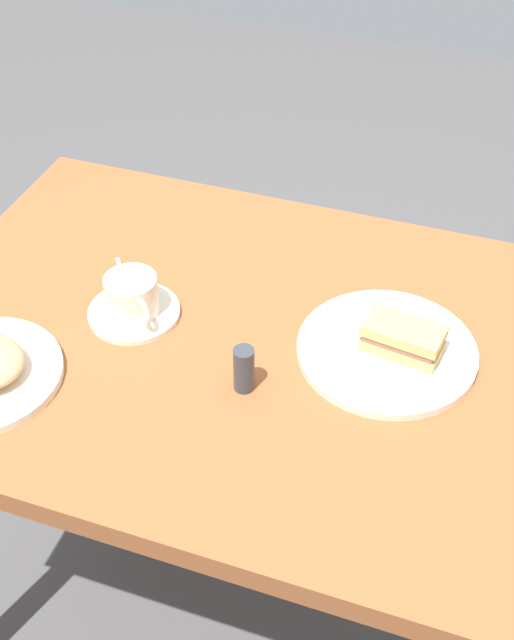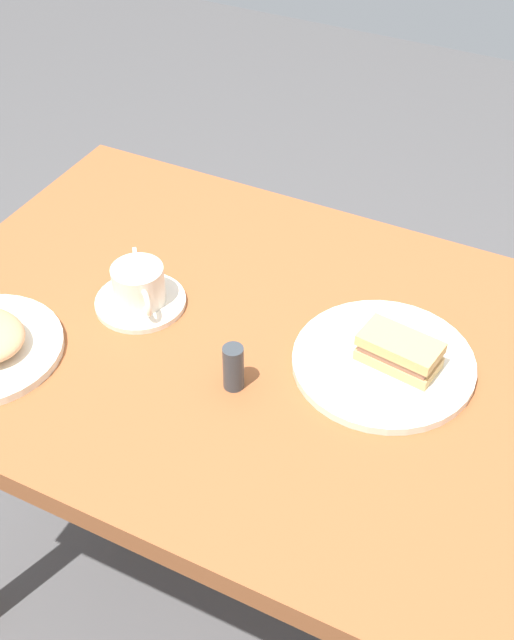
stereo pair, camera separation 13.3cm
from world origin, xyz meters
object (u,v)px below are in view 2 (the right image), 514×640
(dining_table, at_px, (252,380))
(coffee_saucer, at_px, (141,302))
(coffee_cup, at_px, (139,284))
(spoon, at_px, (137,270))
(salt_shaker, at_px, (233,367))
(sandwich_plate, at_px, (383,363))
(sandwich_front, at_px, (399,351))

(dining_table, relative_size, coffee_saucer, 7.47)
(coffee_cup, distance_m, spoon, 0.09)
(coffee_cup, distance_m, salt_shaker, 0.25)
(sandwich_plate, bearing_deg, salt_shaker, 37.02)
(salt_shaker, bearing_deg, coffee_cup, -22.75)
(spoon, height_order, salt_shaker, salt_shaker)
(dining_table, bearing_deg, coffee_cup, 3.18)
(sandwich_plate, bearing_deg, coffee_cup, 6.32)
(salt_shaker, bearing_deg, dining_table, -77.28)
(dining_table, height_order, sandwich_front, sandwich_front)
(sandwich_front, height_order, coffee_cup, coffee_cup)
(dining_table, height_order, spoon, spoon)
(sandwich_front, relative_size, salt_shaker, 1.69)
(sandwich_plate, distance_m, sandwich_front, 0.04)
(coffee_saucer, xyz_separation_m, salt_shaker, (-0.23, 0.10, 0.03))
(sandwich_plate, height_order, spoon, spoon)
(sandwich_front, distance_m, salt_shaker, 0.25)
(sandwich_plate, xyz_separation_m, coffee_cup, (0.42, 0.05, 0.04))
(coffee_saucer, bearing_deg, salt_shaker, 157.11)
(sandwich_plate, height_order, coffee_cup, coffee_cup)
(sandwich_plate, distance_m, salt_shaker, 0.24)
(dining_table, relative_size, spoon, 13.36)
(salt_shaker, bearing_deg, sandwich_plate, -142.98)
(sandwich_plate, height_order, sandwich_front, sandwich_front)
(dining_table, xyz_separation_m, sandwich_plate, (-0.21, -0.03, 0.11))
(sandwich_plate, bearing_deg, sandwich_front, -172.92)
(coffee_cup, height_order, salt_shaker, same)
(dining_table, distance_m, salt_shaker, 0.18)
(sandwich_plate, xyz_separation_m, coffee_saucer, (0.42, 0.05, -0.00))
(sandwich_front, distance_m, coffee_saucer, 0.44)
(sandwich_front, relative_size, coffee_saucer, 0.85)
(dining_table, bearing_deg, sandwich_front, -170.89)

